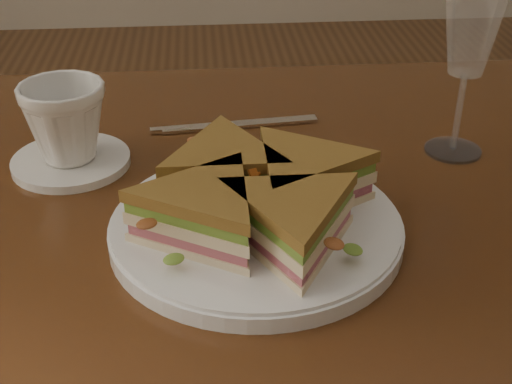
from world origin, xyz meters
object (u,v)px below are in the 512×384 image
sandwich_wedges (256,197)px  knife (229,126)px  saucer (71,161)px  coffee_cup (65,122)px  wine_glass (471,32)px  table (271,279)px  spoon (181,189)px  plate (256,229)px

sandwich_wedges → knife: bearing=93.3°
saucer → coffee_cup: (0.00, 0.00, 0.05)m
wine_glass → sandwich_wedges: bearing=-147.5°
sandwich_wedges → saucer: sandwich_wedges is taller
wine_glass → saucer: 0.47m
table → spoon: bearing=161.0°
plate → wine_glass: (0.25, 0.16, 0.14)m
plate → coffee_cup: coffee_cup is taller
saucer → wine_glass: bearing=-0.3°
table → spoon: size_ratio=6.95×
table → knife: 0.22m
plate → wine_glass: size_ratio=1.39×
wine_glass → saucer: (-0.45, 0.00, -0.14)m
plate → spoon: 0.12m
table → plate: (-0.02, -0.06, 0.11)m
wine_glass → saucer: wine_glass is taller
plate → knife: size_ratio=1.33×
plate → saucer: size_ratio=2.11×
table → sandwich_wedges: size_ratio=4.00×
sandwich_wedges → knife: (-0.01, 0.25, -0.04)m
table → plate: 0.12m
sandwich_wedges → wine_glass: bearing=32.5°
wine_glass → coffee_cup: (-0.45, 0.00, -0.09)m
spoon → knife: size_ratio=0.80×
table → saucer: 0.27m
plate → knife: plate is taller
sandwich_wedges → spoon: sandwich_wedges is taller
spoon → coffee_cup: bearing=126.5°
saucer → coffee_cup: size_ratio=1.40×
plate → coffee_cup: size_ratio=2.96×
sandwich_wedges → saucer: size_ratio=2.22×
knife → plate: bearing=-92.7°
knife → saucer: saucer is taller
plate → knife: 0.25m
table → saucer: size_ratio=8.87×
table → knife: bearing=100.5°
spoon → plate: bearing=-73.9°
saucer → coffee_cup: coffee_cup is taller
spoon → coffee_cup: size_ratio=1.79×
knife → wine_glass: wine_glass is taller
plate → spoon: size_ratio=1.66×
table → plate: plate is taller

